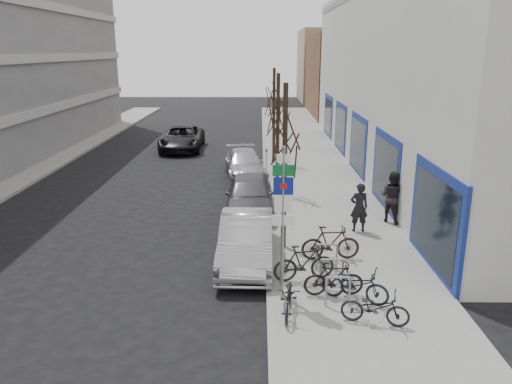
{
  "coord_description": "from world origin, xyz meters",
  "views": [
    {
      "loc": [
        1.82,
        -11.98,
        6.46
      ],
      "look_at": [
        1.69,
        3.63,
        2.0
      ],
      "focal_mm": 35.0,
      "sensor_mm": 36.0,
      "label": 1
    }
  ],
  "objects_px": {
    "bike_near_right": "(334,279)",
    "pedestrian_near": "(359,207)",
    "lane_car": "(182,138)",
    "tree_mid": "(278,106)",
    "bike_mid_inner": "(304,262)",
    "bike_mid_curb": "(355,282)",
    "bike_far_curb": "(375,305)",
    "bike_far_inner": "(331,242)",
    "parked_car_front": "(246,240)",
    "tree_near": "(285,128)",
    "parked_car_back": "(245,164)",
    "parked_car_mid": "(250,195)",
    "tree_far": "(274,93)",
    "highway_sign_pole": "(283,214)",
    "meter_front": "(270,230)",
    "bike_rack": "(332,269)",
    "bike_near_left": "(289,295)",
    "meter_mid": "(268,185)",
    "meter_back": "(266,158)",
    "pedestrian_far": "(392,196)"
  },
  "relations": [
    {
      "from": "tree_far",
      "to": "meter_back",
      "type": "relative_size",
      "value": 4.33
    },
    {
      "from": "bike_near_right",
      "to": "bike_mid_inner",
      "type": "bearing_deg",
      "value": 35.39
    },
    {
      "from": "bike_rack",
      "to": "bike_near_right",
      "type": "distance_m",
      "value": 0.53
    },
    {
      "from": "tree_mid",
      "to": "bike_mid_curb",
      "type": "height_order",
      "value": "tree_mid"
    },
    {
      "from": "bike_mid_inner",
      "to": "bike_rack",
      "type": "bearing_deg",
      "value": -130.17
    },
    {
      "from": "meter_back",
      "to": "bike_near_left",
      "type": "xyz_separation_m",
      "value": [
        0.39,
        -14.88,
        -0.26
      ]
    },
    {
      "from": "meter_mid",
      "to": "parked_car_front",
      "type": "bearing_deg",
      "value": -97.13
    },
    {
      "from": "parked_car_front",
      "to": "parked_car_mid",
      "type": "xyz_separation_m",
      "value": [
        0.0,
        4.86,
        0.05
      ]
    },
    {
      "from": "tree_mid",
      "to": "bike_near_right",
      "type": "relative_size",
      "value": 3.42
    },
    {
      "from": "tree_far",
      "to": "meter_front",
      "type": "relative_size",
      "value": 4.33
    },
    {
      "from": "meter_front",
      "to": "parked_car_front",
      "type": "relative_size",
      "value": 0.27
    },
    {
      "from": "tree_near",
      "to": "tree_far",
      "type": "xyz_separation_m",
      "value": [
        0.0,
        13.0,
        0.0
      ]
    },
    {
      "from": "bike_rack",
      "to": "bike_far_inner",
      "type": "height_order",
      "value": "bike_far_inner"
    },
    {
      "from": "tree_mid",
      "to": "bike_mid_curb",
      "type": "bearing_deg",
      "value": -80.64
    },
    {
      "from": "parked_car_mid",
      "to": "bike_mid_curb",
      "type": "bearing_deg",
      "value": -70.12
    },
    {
      "from": "highway_sign_pole",
      "to": "meter_front",
      "type": "xyz_separation_m",
      "value": [
        -0.25,
        3.01,
        -1.54
      ]
    },
    {
      "from": "bike_near_left",
      "to": "bike_near_right",
      "type": "height_order",
      "value": "bike_near_left"
    },
    {
      "from": "bike_far_inner",
      "to": "parked_car_front",
      "type": "height_order",
      "value": "parked_car_front"
    },
    {
      "from": "tree_mid",
      "to": "bike_far_inner",
      "type": "relative_size",
      "value": 2.99
    },
    {
      "from": "bike_near_right",
      "to": "lane_car",
      "type": "xyz_separation_m",
      "value": [
        -7.17,
        20.88,
        0.15
      ]
    },
    {
      "from": "highway_sign_pole",
      "to": "meter_mid",
      "type": "height_order",
      "value": "highway_sign_pole"
    },
    {
      "from": "bike_mid_curb",
      "to": "bike_far_inner",
      "type": "xyz_separation_m",
      "value": [
        -0.27,
        2.68,
        0.01
      ]
    },
    {
      "from": "tree_near",
      "to": "pedestrian_near",
      "type": "xyz_separation_m",
      "value": [
        2.76,
        1.5,
        -3.06
      ]
    },
    {
      "from": "bike_mid_inner",
      "to": "meter_mid",
      "type": "bearing_deg",
      "value": -5.18
    },
    {
      "from": "bike_mid_curb",
      "to": "parked_car_mid",
      "type": "relative_size",
      "value": 0.38
    },
    {
      "from": "meter_mid",
      "to": "pedestrian_far",
      "type": "height_order",
      "value": "pedestrian_far"
    },
    {
      "from": "bike_mid_curb",
      "to": "parked_car_front",
      "type": "relative_size",
      "value": 0.39
    },
    {
      "from": "tree_mid",
      "to": "highway_sign_pole",
      "type": "bearing_deg",
      "value": -91.14
    },
    {
      "from": "parked_car_mid",
      "to": "lane_car",
      "type": "relative_size",
      "value": 0.84
    },
    {
      "from": "bike_near_left",
      "to": "lane_car",
      "type": "bearing_deg",
      "value": 112.07
    },
    {
      "from": "meter_mid",
      "to": "bike_mid_inner",
      "type": "xyz_separation_m",
      "value": [
        0.92,
        -7.51,
        -0.22
      ]
    },
    {
      "from": "bike_near_right",
      "to": "pedestrian_near",
      "type": "xyz_separation_m",
      "value": [
        1.58,
        4.93,
        0.41
      ]
    },
    {
      "from": "tree_mid",
      "to": "bike_mid_inner",
      "type": "height_order",
      "value": "tree_mid"
    },
    {
      "from": "tree_far",
      "to": "parked_car_back",
      "type": "height_order",
      "value": "tree_far"
    },
    {
      "from": "tree_mid",
      "to": "bike_far_inner",
      "type": "xyz_separation_m",
      "value": [
        1.41,
        -7.54,
        -3.39
      ]
    },
    {
      "from": "bike_near_left",
      "to": "parked_car_mid",
      "type": "distance_m",
      "value": 8.32
    },
    {
      "from": "bike_mid_curb",
      "to": "bike_far_curb",
      "type": "height_order",
      "value": "bike_mid_curb"
    },
    {
      "from": "tree_near",
      "to": "parked_car_back",
      "type": "distance_m",
      "value": 10.84
    },
    {
      "from": "meter_front",
      "to": "meter_back",
      "type": "distance_m",
      "value": 11.0
    },
    {
      "from": "bike_far_inner",
      "to": "bike_far_curb",
      "type": "bearing_deg",
      "value": -176.15
    },
    {
      "from": "bike_mid_curb",
      "to": "tree_near",
      "type": "bearing_deg",
      "value": 48.92
    },
    {
      "from": "tree_far",
      "to": "bike_mid_curb",
      "type": "height_order",
      "value": "tree_far"
    },
    {
      "from": "tree_far",
      "to": "bike_far_curb",
      "type": "bearing_deg",
      "value": -83.74
    },
    {
      "from": "highway_sign_pole",
      "to": "bike_mid_curb",
      "type": "xyz_separation_m",
      "value": [
        1.88,
        -0.21,
        -1.76
      ]
    },
    {
      "from": "parked_car_front",
      "to": "bike_near_left",
      "type": "bearing_deg",
      "value": -70.54
    },
    {
      "from": "bike_rack",
      "to": "tree_far",
      "type": "xyz_separation_m",
      "value": [
        -1.2,
        15.9,
        3.44
      ]
    },
    {
      "from": "bike_far_curb",
      "to": "pedestrian_near",
      "type": "distance_m",
      "value": 6.41
    },
    {
      "from": "bike_rack",
      "to": "pedestrian_near",
      "type": "xyz_separation_m",
      "value": [
        1.56,
        4.4,
        0.39
      ]
    },
    {
      "from": "bike_rack",
      "to": "parked_car_front",
      "type": "height_order",
      "value": "parked_car_front"
    },
    {
      "from": "bike_near_left",
      "to": "tree_mid",
      "type": "bearing_deg",
      "value": 96.55
    }
  ]
}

